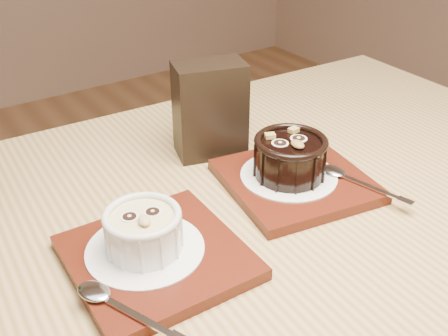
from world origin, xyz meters
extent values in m
cube|color=#9B7844|center=(-0.02, 0.17, 0.73)|extent=(1.24, 0.86, 0.04)
cylinder|color=#9B7844|center=(0.55, 0.49, 0.35)|extent=(0.06, 0.06, 0.71)
cube|color=#511A0D|center=(-0.11, 0.18, 0.76)|extent=(0.19, 0.19, 0.01)
cylinder|color=white|center=(-0.12, 0.19, 0.77)|extent=(0.13, 0.13, 0.00)
cylinder|color=white|center=(-0.12, 0.19, 0.79)|extent=(0.08, 0.08, 0.04)
cylinder|color=#D6C283|center=(-0.12, 0.19, 0.81)|extent=(0.07, 0.07, 0.00)
torus|color=white|center=(-0.12, 0.19, 0.81)|extent=(0.08, 0.08, 0.01)
cylinder|color=black|center=(-0.13, 0.20, 0.81)|extent=(0.02, 0.02, 0.00)
cylinder|color=black|center=(-0.11, 0.19, 0.81)|extent=(0.02, 0.02, 0.00)
ellipsoid|color=tan|center=(-0.12, 0.18, 0.81)|extent=(0.02, 0.02, 0.01)
cube|color=#511A0D|center=(0.12, 0.22, 0.76)|extent=(0.21, 0.21, 0.01)
cylinder|color=white|center=(0.11, 0.22, 0.77)|extent=(0.13, 0.13, 0.00)
cylinder|color=black|center=(0.11, 0.22, 0.79)|extent=(0.09, 0.09, 0.05)
cylinder|color=black|center=(0.11, 0.22, 0.81)|extent=(0.08, 0.08, 0.00)
torus|color=black|center=(0.11, 0.22, 0.82)|extent=(0.10, 0.10, 0.01)
cylinder|color=black|center=(0.10, 0.23, 0.82)|extent=(0.02, 0.02, 0.00)
cylinder|color=black|center=(0.13, 0.22, 0.82)|extent=(0.02, 0.02, 0.00)
ellipsoid|color=olive|center=(0.11, 0.21, 0.82)|extent=(0.02, 0.02, 0.01)
cube|color=olive|center=(0.10, 0.25, 0.82)|extent=(0.02, 0.01, 0.01)
cube|color=olive|center=(0.13, 0.24, 0.82)|extent=(0.01, 0.01, 0.01)
cube|color=black|center=(0.08, 0.36, 0.82)|extent=(0.11, 0.09, 0.14)
camera|label=1|loc=(-0.30, -0.22, 1.14)|focal=42.00mm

